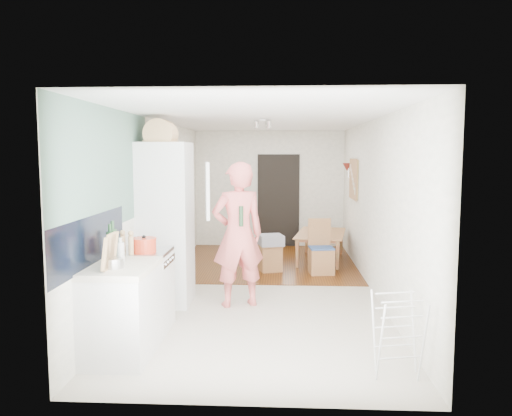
# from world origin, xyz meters

# --- Properties ---
(room_shell) EXTENTS (3.20, 7.00, 2.50)m
(room_shell) POSITION_xyz_m (0.00, 0.00, 1.25)
(room_shell) COLOR white
(room_shell) RESTS_ON ground
(floor) EXTENTS (3.20, 7.00, 0.01)m
(floor) POSITION_xyz_m (0.00, 0.00, 0.00)
(floor) COLOR #BBB1A2
(floor) RESTS_ON ground
(wood_floor_overlay) EXTENTS (3.20, 3.30, 0.01)m
(wood_floor_overlay) POSITION_xyz_m (0.00, 1.85, 0.01)
(wood_floor_overlay) COLOR #5C2E09
(wood_floor_overlay) RESTS_ON room_shell
(sage_wall_panel) EXTENTS (0.02, 3.00, 1.30)m
(sage_wall_panel) POSITION_xyz_m (-1.59, -2.00, 1.85)
(sage_wall_panel) COLOR slate
(sage_wall_panel) RESTS_ON room_shell
(tile_splashback) EXTENTS (0.02, 1.90, 0.50)m
(tile_splashback) POSITION_xyz_m (-1.59, -2.55, 1.15)
(tile_splashback) COLOR black
(tile_splashback) RESTS_ON room_shell
(doorway_recess) EXTENTS (0.90, 0.04, 2.00)m
(doorway_recess) POSITION_xyz_m (0.20, 3.48, 1.00)
(doorway_recess) COLOR black
(doorway_recess) RESTS_ON room_shell
(base_cabinet) EXTENTS (0.60, 0.90, 0.86)m
(base_cabinet) POSITION_xyz_m (-1.30, -2.55, 0.43)
(base_cabinet) COLOR silver
(base_cabinet) RESTS_ON room_shell
(worktop) EXTENTS (0.62, 0.92, 0.06)m
(worktop) POSITION_xyz_m (-1.30, -2.55, 0.89)
(worktop) COLOR beige
(worktop) RESTS_ON room_shell
(range_cooker) EXTENTS (0.60, 0.60, 0.88)m
(range_cooker) POSITION_xyz_m (-1.30, -1.80, 0.44)
(range_cooker) COLOR silver
(range_cooker) RESTS_ON room_shell
(cooker_top) EXTENTS (0.60, 0.60, 0.04)m
(cooker_top) POSITION_xyz_m (-1.30, -1.80, 0.90)
(cooker_top) COLOR #B3B3B6
(cooker_top) RESTS_ON room_shell
(fridge_housing) EXTENTS (0.66, 0.66, 2.15)m
(fridge_housing) POSITION_xyz_m (-1.27, -0.78, 1.07)
(fridge_housing) COLOR silver
(fridge_housing) RESTS_ON room_shell
(fridge_door) EXTENTS (0.14, 0.56, 0.70)m
(fridge_door) POSITION_xyz_m (-0.66, -1.08, 1.55)
(fridge_door) COLOR silver
(fridge_door) RESTS_ON room_shell
(fridge_interior) EXTENTS (0.02, 0.52, 0.66)m
(fridge_interior) POSITION_xyz_m (-0.96, -0.78, 1.55)
(fridge_interior) COLOR white
(fridge_interior) RESTS_ON room_shell
(pinboard) EXTENTS (0.03, 0.90, 0.70)m
(pinboard) POSITION_xyz_m (1.58, 1.90, 1.55)
(pinboard) COLOR tan
(pinboard) RESTS_ON room_shell
(pinboard_frame) EXTENTS (0.00, 0.94, 0.74)m
(pinboard_frame) POSITION_xyz_m (1.57, 1.90, 1.55)
(pinboard_frame) COLOR #995935
(pinboard_frame) RESTS_ON room_shell
(wall_sconce) EXTENTS (0.18, 0.18, 0.16)m
(wall_sconce) POSITION_xyz_m (1.54, 2.55, 1.75)
(wall_sconce) COLOR maroon
(wall_sconce) RESTS_ON room_shell
(person) EXTENTS (0.95, 0.79, 2.24)m
(person) POSITION_xyz_m (-0.30, -0.83, 1.12)
(person) COLOR #E36763
(person) RESTS_ON floor
(dining_table) EXTENTS (0.93, 1.40, 0.46)m
(dining_table) POSITION_xyz_m (1.03, 1.99, 0.23)
(dining_table) COLOR #995935
(dining_table) RESTS_ON floor
(dining_chair) EXTENTS (0.43, 0.43, 0.92)m
(dining_chair) POSITION_xyz_m (0.93, 0.97, 0.46)
(dining_chair) COLOR #995935
(dining_chair) RESTS_ON floor
(stool) EXTENTS (0.44, 0.44, 0.46)m
(stool) POSITION_xyz_m (0.08, 1.13, 0.23)
(stool) COLOR #995935
(stool) RESTS_ON floor
(grey_drape) EXTENTS (0.48, 0.48, 0.18)m
(grey_drape) POSITION_xyz_m (0.09, 1.09, 0.55)
(grey_drape) COLOR gray
(grey_drape) RESTS_ON stool
(drying_rack) EXTENTS (0.45, 0.42, 0.75)m
(drying_rack) POSITION_xyz_m (1.32, -2.88, 0.37)
(drying_rack) COLOR silver
(drying_rack) RESTS_ON floor
(bread_bin) EXTENTS (0.48, 0.47, 0.21)m
(bread_bin) POSITION_xyz_m (-1.29, -0.86, 2.26)
(bread_bin) COLOR tan
(bread_bin) RESTS_ON fridge_housing
(red_casserole) EXTENTS (0.28, 0.28, 0.16)m
(red_casserole) POSITION_xyz_m (-1.24, -1.92, 1.00)
(red_casserole) COLOR red
(red_casserole) RESTS_ON cooker_top
(steel_pan) EXTENTS (0.20, 0.20, 0.09)m
(steel_pan) POSITION_xyz_m (-1.33, -2.69, 0.97)
(steel_pan) COLOR #B3B3B6
(steel_pan) RESTS_ON worktop
(held_bottle) EXTENTS (0.06, 0.06, 0.26)m
(held_bottle) POSITION_xyz_m (-0.25, -0.97, 1.21)
(held_bottle) COLOR #1C3C20
(held_bottle) RESTS_ON person
(bottle_a) EXTENTS (0.08, 0.08, 0.33)m
(bottle_a) POSITION_xyz_m (-1.42, -2.41, 1.09)
(bottle_a) COLOR #1C3C20
(bottle_a) RESTS_ON worktop
(bottle_b) EXTENTS (0.08, 0.08, 0.31)m
(bottle_b) POSITION_xyz_m (-1.43, -2.46, 1.08)
(bottle_b) COLOR #1C3C20
(bottle_b) RESTS_ON worktop
(bottle_c) EXTENTS (0.10, 0.10, 0.20)m
(bottle_c) POSITION_xyz_m (-1.35, -2.41, 1.02)
(bottle_c) COLOR beige
(bottle_c) RESTS_ON worktop
(pepper_mill_front) EXTENTS (0.07, 0.07, 0.20)m
(pepper_mill_front) POSITION_xyz_m (-1.34, -2.07, 1.02)
(pepper_mill_front) COLOR tan
(pepper_mill_front) RESTS_ON worktop
(pepper_mill_back) EXTENTS (0.07, 0.07, 0.20)m
(pepper_mill_back) POSITION_xyz_m (-1.45, -2.02, 1.02)
(pepper_mill_back) COLOR tan
(pepper_mill_back) RESTS_ON worktop
(chopping_boards) EXTENTS (0.11, 0.25, 0.35)m
(chopping_boards) POSITION_xyz_m (-1.34, -2.75, 1.09)
(chopping_boards) COLOR tan
(chopping_boards) RESTS_ON worktop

